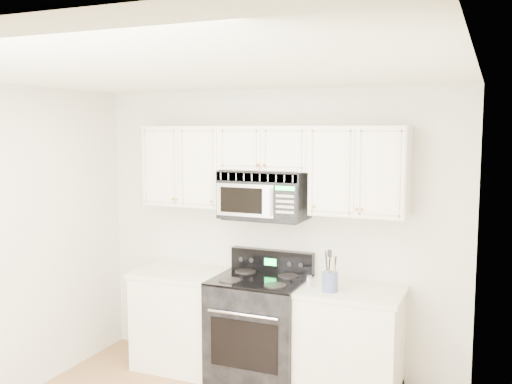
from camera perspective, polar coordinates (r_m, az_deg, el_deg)
The scene contains 9 objects.
room at distance 3.75m, azimuth -7.83°, elevation -8.34°, with size 3.51×3.51×2.61m.
base_cabinet_left at distance 5.58m, azimuth -7.21°, elevation -12.72°, with size 0.86×0.65×0.92m.
base_cabinet_right at distance 5.02m, azimuth 9.39°, elevation -15.00°, with size 0.86×0.65×0.92m.
range at distance 5.21m, azimuth 0.38°, elevation -13.41°, with size 0.80×0.72×1.13m.
upper_cabinets at distance 5.06m, azimuth 1.26°, elevation 2.82°, with size 2.44×0.37×0.75m.
microwave at distance 5.07m, azimuth 0.80°, elevation -0.25°, with size 0.77×0.43×0.43m.
utensil_crock at distance 4.75m, azimuth 7.40°, elevation -8.78°, with size 0.13×0.13×0.34m.
shaker_salt at distance 4.89m, azimuth 5.31°, elevation -8.82°, with size 0.04×0.04×0.10m.
shaker_pepper at distance 4.78m, azimuth 7.28°, elevation -9.23°, with size 0.04×0.04×0.09m.
Camera 1 is at (1.86, -3.11, 2.25)m, focal length 40.00 mm.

